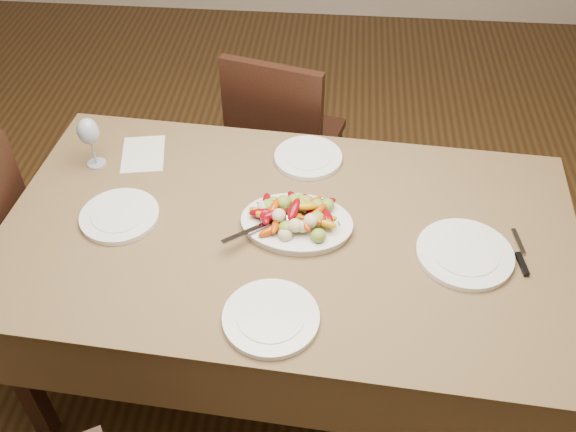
% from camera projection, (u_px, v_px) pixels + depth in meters
% --- Properties ---
extents(floor, '(6.00, 6.00, 0.00)m').
position_uv_depth(floor, '(233.00, 344.00, 2.64)').
color(floor, '#3C2712').
rests_on(floor, ground).
extents(dining_table, '(1.90, 1.16, 0.76)m').
position_uv_depth(dining_table, '(288.00, 305.00, 2.31)').
color(dining_table, brown).
rests_on(dining_table, ground).
extents(chair_far, '(0.51, 0.51, 0.95)m').
position_uv_depth(chair_far, '(288.00, 138.00, 2.88)').
color(chair_far, black).
rests_on(chair_far, ground).
extents(serving_platter, '(0.36, 0.28, 0.02)m').
position_uv_depth(serving_platter, '(297.00, 225.00, 2.05)').
color(serving_platter, white).
rests_on(serving_platter, dining_table).
extents(roasted_vegetables, '(0.30, 0.21, 0.09)m').
position_uv_depth(roasted_vegetables, '(297.00, 212.00, 2.01)').
color(roasted_vegetables, '#70020B').
rests_on(roasted_vegetables, serving_platter).
extents(serving_spoon, '(0.23, 0.25, 0.03)m').
position_uv_depth(serving_spoon, '(275.00, 222.00, 2.00)').
color(serving_spoon, '#9EA0A8').
rests_on(serving_spoon, serving_platter).
extents(plate_left, '(0.26, 0.26, 0.02)m').
position_uv_depth(plate_left, '(120.00, 216.00, 2.08)').
color(plate_left, white).
rests_on(plate_left, dining_table).
extents(plate_right, '(0.30, 0.30, 0.02)m').
position_uv_depth(plate_right, '(465.00, 254.00, 1.96)').
color(plate_right, white).
rests_on(plate_right, dining_table).
extents(plate_far, '(0.24, 0.24, 0.02)m').
position_uv_depth(plate_far, '(308.00, 158.00, 2.30)').
color(plate_far, white).
rests_on(plate_far, dining_table).
extents(plate_near, '(0.27, 0.27, 0.02)m').
position_uv_depth(plate_near, '(271.00, 318.00, 1.78)').
color(plate_near, white).
rests_on(plate_near, dining_table).
extents(wine_glass, '(0.08, 0.08, 0.20)m').
position_uv_depth(wine_glass, '(91.00, 141.00, 2.22)').
color(wine_glass, '#8C99A5').
rests_on(wine_glass, dining_table).
extents(menu_card, '(0.19, 0.23, 0.00)m').
position_uv_depth(menu_card, '(143.00, 154.00, 2.33)').
color(menu_card, silver).
rests_on(menu_card, dining_table).
extents(table_knife, '(0.04, 0.20, 0.01)m').
position_uv_depth(table_knife, '(520.00, 254.00, 1.96)').
color(table_knife, '#9EA0A8').
rests_on(table_knife, dining_table).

